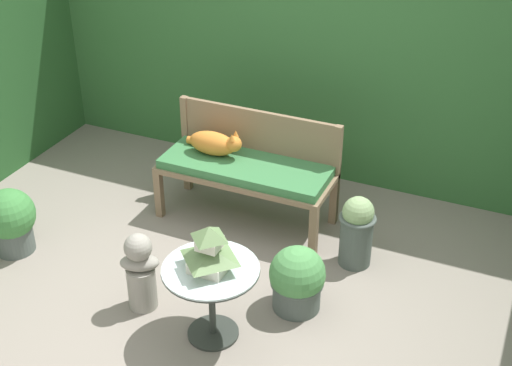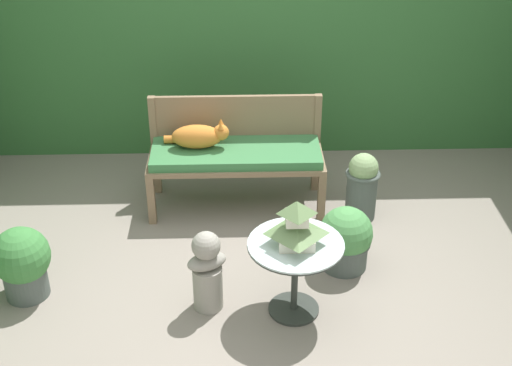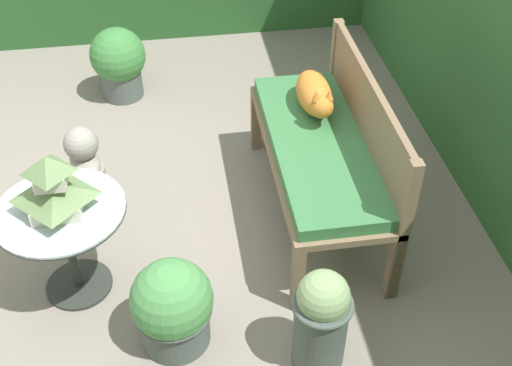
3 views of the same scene
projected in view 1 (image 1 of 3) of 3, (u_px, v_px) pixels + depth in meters
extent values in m
plane|color=gray|center=(213.00, 301.00, 5.01)|extent=(30.00, 30.00, 0.00)
cube|color=#336633|center=(335.00, 46.00, 6.43)|extent=(6.40, 1.03, 2.10)
cube|color=#7F664C|center=(159.00, 194.00, 5.84)|extent=(0.06, 0.06, 0.42)
cube|color=#7F664C|center=(313.00, 232.00, 5.37)|extent=(0.06, 0.06, 0.42)
cube|color=#7F664C|center=(188.00, 167.00, 6.22)|extent=(0.06, 0.06, 0.42)
cube|color=#7F664C|center=(334.00, 201.00, 5.76)|extent=(0.06, 0.06, 0.42)
cube|color=#7F664C|center=(246.00, 173.00, 5.68)|extent=(1.41, 0.55, 0.04)
cube|color=#387542|center=(246.00, 167.00, 5.65)|extent=(1.35, 0.50, 0.07)
cube|color=#7F664C|center=(187.00, 144.00, 6.11)|extent=(0.06, 0.06, 0.87)
cube|color=#7F664C|center=(336.00, 176.00, 5.65)|extent=(0.06, 0.06, 0.87)
cube|color=#7F664C|center=(258.00, 131.00, 5.75)|extent=(1.35, 0.04, 0.35)
ellipsoid|color=orange|center=(212.00, 143.00, 5.72)|extent=(0.40, 0.19, 0.19)
sphere|color=orange|center=(234.00, 144.00, 5.63)|extent=(0.13, 0.13, 0.13)
cone|color=orange|center=(236.00, 134.00, 5.62)|extent=(0.05, 0.05, 0.06)
cone|color=orange|center=(232.00, 137.00, 5.57)|extent=(0.05, 0.05, 0.06)
cylinder|color=orange|center=(200.00, 142.00, 5.87)|extent=(0.22, 0.07, 0.07)
cylinder|color=#2D332D|center=(213.00, 333.00, 4.72)|extent=(0.34, 0.34, 0.02)
cylinder|color=#2D332D|center=(212.00, 303.00, 4.59)|extent=(0.04, 0.04, 0.54)
cylinder|color=silver|center=(211.00, 269.00, 4.45)|extent=(0.62, 0.62, 0.01)
torus|color=#2D332D|center=(211.00, 270.00, 4.45)|extent=(0.62, 0.62, 0.02)
cube|color=silver|center=(210.00, 263.00, 4.42)|extent=(0.23, 0.23, 0.08)
pyramid|color=#668451|center=(210.00, 253.00, 4.38)|extent=(0.30, 0.30, 0.08)
cube|color=silver|center=(210.00, 243.00, 4.35)|extent=(0.14, 0.14, 0.07)
pyramid|color=#668451|center=(209.00, 233.00, 4.31)|extent=(0.19, 0.19, 0.09)
cylinder|color=gray|center=(142.00, 287.00, 4.89)|extent=(0.20, 0.20, 0.32)
ellipsoid|color=gray|center=(140.00, 263.00, 4.78)|extent=(0.31, 0.25, 0.10)
sphere|color=gray|center=(138.00, 247.00, 4.72)|extent=(0.19, 0.19, 0.19)
cylinder|color=#4C5651|center=(297.00, 294.00, 4.91)|extent=(0.33, 0.33, 0.22)
torus|color=#4C5651|center=(297.00, 283.00, 4.86)|extent=(0.37, 0.37, 0.03)
sphere|color=#4C8E4C|center=(297.00, 274.00, 4.82)|extent=(0.39, 0.39, 0.39)
cylinder|color=#4C5651|center=(356.00, 240.00, 5.29)|extent=(0.24, 0.24, 0.41)
torus|color=#4C5651|center=(358.00, 218.00, 5.19)|extent=(0.28, 0.28, 0.03)
sphere|color=#89A870|center=(358.00, 212.00, 5.16)|extent=(0.23, 0.23, 0.23)
cylinder|color=#4C5651|center=(14.00, 236.00, 5.47)|extent=(0.30, 0.30, 0.26)
torus|color=#4C5651|center=(11.00, 223.00, 5.41)|extent=(0.33, 0.33, 0.03)
sphere|color=#3D7F3D|center=(9.00, 214.00, 5.37)|extent=(0.39, 0.39, 0.39)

